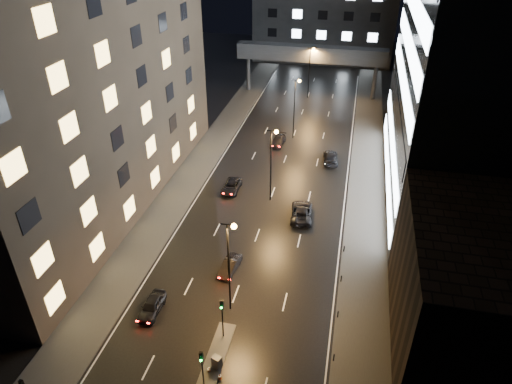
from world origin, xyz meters
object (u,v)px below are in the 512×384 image
car_away_c (231,186)px  car_away_d (278,141)px  car_toward_b (331,157)px  car_toward_a (302,212)px  car_away_a (152,306)px  car_away_b (230,266)px  utility_cabinet (217,362)px

car_away_c → car_away_d: bearing=77.0°
car_away_d → car_toward_b: car_toward_b is taller
car_away_d → car_toward_a: (6.57, -19.87, 0.10)m
car_away_d → car_toward_a: 20.93m
car_toward_a → car_toward_b: 15.92m
car_away_c → car_toward_a: bearing=-22.4°
car_away_a → car_away_c: size_ratio=0.89×
car_toward_a → car_away_c: bearing=-28.4°
car_away_b → car_toward_b: car_toward_b is taller
car_toward_b → utility_cabinet: bearing=74.5°
car_away_d → car_away_c: bearing=-99.1°
car_away_a → car_away_b: size_ratio=1.04×
car_away_c → car_away_b: bearing=-75.0°
car_toward_b → car_away_c: bearing=35.8°
car_away_c → car_toward_b: bearing=42.6°
car_away_b → car_away_d: (-0.47, 31.51, 0.02)m
car_away_b → car_away_c: bearing=112.0°
car_away_b → car_toward_b: 28.64m
car_away_c → utility_cabinet: (6.37, -27.94, 0.12)m
car_away_d → car_toward_b: size_ratio=0.89×
car_away_b → car_away_d: size_ratio=0.86×
car_toward_a → utility_cabinet: (-3.90, -23.65, -0.01)m
car_away_b → car_away_d: bearing=98.2°
car_toward_a → car_toward_b: bearing=-104.1°
car_away_b → car_away_c: size_ratio=0.86×
car_away_d → car_toward_b: (8.88, -4.13, 0.09)m
car_away_a → car_toward_b: car_toward_b is taller
car_toward_a → utility_cabinet: car_toward_a is taller
car_away_b → car_away_d: 31.51m
car_away_d → utility_cabinet: size_ratio=3.80×
car_away_a → car_toward_a: bearing=58.0°
car_away_b → car_toward_a: car_toward_a is taller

